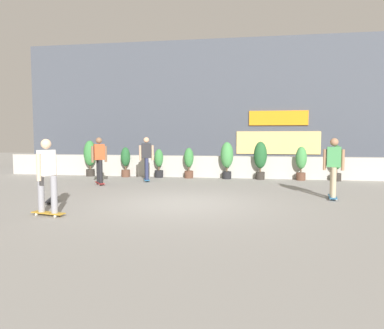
# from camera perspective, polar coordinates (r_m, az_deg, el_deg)

# --- Properties ---
(ground_plane) EXTENTS (48.00, 48.00, 0.00)m
(ground_plane) POSITION_cam_1_polar(r_m,az_deg,el_deg) (9.50, -1.48, -6.15)
(ground_plane) COLOR gray
(planter_wall) EXTENTS (18.00, 0.40, 0.90)m
(planter_wall) POSITION_cam_1_polar(r_m,az_deg,el_deg) (15.32, 2.75, -0.33)
(planter_wall) COLOR #B2ADA3
(planter_wall) RESTS_ON ground
(building_backdrop) EXTENTS (20.00, 2.08, 6.50)m
(building_backdrop) POSITION_cam_1_polar(r_m,az_deg,el_deg) (19.30, 4.18, 9.01)
(building_backdrop) COLOR #424751
(building_backdrop) RESTS_ON ground
(potted_plant_0) EXTENTS (0.53, 0.53, 1.54)m
(potted_plant_0) POSITION_cam_1_polar(r_m,az_deg,el_deg) (16.27, -15.72, 1.38)
(potted_plant_0) COLOR #2D2823
(potted_plant_0) RESTS_ON ground
(potted_plant_1) EXTENTS (0.40, 0.40, 1.26)m
(potted_plant_1) POSITION_cam_1_polar(r_m,az_deg,el_deg) (15.67, -10.39, 0.60)
(potted_plant_1) COLOR brown
(potted_plant_1) RESTS_ON ground
(potted_plant_2) EXTENTS (0.36, 0.36, 1.20)m
(potted_plant_2) POSITION_cam_1_polar(r_m,az_deg,el_deg) (15.25, -5.23, 0.32)
(potted_plant_2) COLOR black
(potted_plant_2) RESTS_ON ground
(potted_plant_3) EXTENTS (0.39, 0.39, 1.25)m
(potted_plant_3) POSITION_cam_1_polar(r_m,az_deg,el_deg) (14.97, -0.50, 0.46)
(potted_plant_3) COLOR brown
(potted_plant_3) RESTS_ON ground
(potted_plant_4) EXTENTS (0.51, 0.51, 1.49)m
(potted_plant_4) POSITION_cam_1_polar(r_m,az_deg,el_deg) (14.77, 5.51, 1.10)
(potted_plant_4) COLOR black
(potted_plant_4) RESTS_ON ground
(potted_plant_5) EXTENTS (0.52, 0.52, 1.52)m
(potted_plant_5) POSITION_cam_1_polar(r_m,az_deg,el_deg) (14.74, 10.68, 1.09)
(potted_plant_5) COLOR #2D2823
(potted_plant_5) RESTS_ON ground
(potted_plant_6) EXTENTS (0.43, 0.43, 1.33)m
(potted_plant_6) POSITION_cam_1_polar(r_m,az_deg,el_deg) (14.87, 16.76, 0.46)
(potted_plant_6) COLOR brown
(potted_plant_6) RESTS_ON ground
(potted_plant_7) EXTENTS (0.46, 0.46, 1.38)m
(potted_plant_7) POSITION_cam_1_polar(r_m,az_deg,el_deg) (15.10, 21.78, 0.55)
(potted_plant_7) COLOR #2D2823
(potted_plant_7) RESTS_ON ground
(skater_by_wall_right) EXTENTS (0.53, 0.82, 1.70)m
(skater_by_wall_right) POSITION_cam_1_polar(r_m,az_deg,el_deg) (14.06, -7.16, 1.20)
(skater_by_wall_right) COLOR #266699
(skater_by_wall_right) RESTS_ON ground
(skater_foreground) EXTENTS (0.63, 0.77, 1.70)m
(skater_foreground) POSITION_cam_1_polar(r_m,az_deg,el_deg) (13.39, -14.35, 0.92)
(skater_foreground) COLOR maroon
(skater_foreground) RESTS_ON ground
(skater_far_right) EXTENTS (0.82, 0.55, 1.70)m
(skater_far_right) POSITION_cam_1_polar(r_m,az_deg,el_deg) (8.56, -21.82, -1.31)
(skater_far_right) COLOR #BF8C26
(skater_far_right) RESTS_ON ground
(skater_far_left) EXTENTS (0.56, 0.82, 1.70)m
(skater_far_left) POSITION_cam_1_polar(r_m,az_deg,el_deg) (10.79, 21.33, -0.12)
(skater_far_left) COLOR #266699
(skater_far_left) RESTS_ON ground
(skateboard_near_camera) EXTENTS (0.46, 0.82, 0.08)m
(skateboard_near_camera) POSITION_cam_1_polar(r_m,az_deg,el_deg) (10.33, -21.19, -5.24)
(skateboard_near_camera) COLOR black
(skateboard_near_camera) RESTS_ON ground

